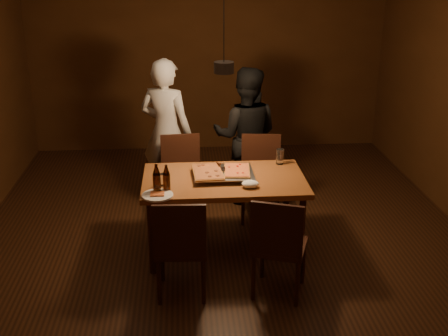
{
  "coord_description": "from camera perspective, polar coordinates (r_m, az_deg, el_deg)",
  "views": [
    {
      "loc": [
        -0.38,
        -4.95,
        2.68
      ],
      "look_at": [
        -0.01,
        -0.15,
        0.85
      ],
      "focal_mm": 45.0,
      "sensor_mm": 36.0,
      "label": 1
    }
  ],
  "objects": [
    {
      "name": "water_glass_right",
      "position": [
        5.55,
        5.7,
        1.16
      ],
      "size": [
        0.07,
        0.07,
        0.15
      ],
      "primitive_type": "cylinder",
      "color": "silver",
      "rests_on": "dining_table"
    },
    {
      "name": "diner_dark",
      "position": [
        6.32,
        2.22,
        3.27
      ],
      "size": [
        0.86,
        0.73,
        1.56
      ],
      "primitive_type": "imported",
      "rotation": [
        0.0,
        0.0,
        2.94
      ],
      "color": "black",
      "rests_on": "floor"
    },
    {
      "name": "pizza_cheese",
      "position": [
        5.22,
        1.33,
        -0.23
      ],
      "size": [
        0.26,
        0.39,
        0.02
      ],
      "primitive_type": "cube",
      "rotation": [
        0.0,
        0.0,
        -0.08
      ],
      "color": "gold",
      "rests_on": "pizza_tray"
    },
    {
      "name": "beer_bottle_a",
      "position": [
        4.87,
        -6.86,
        -1.06
      ],
      "size": [
        0.07,
        0.07,
        0.26
      ],
      "color": "black",
      "rests_on": "dining_table"
    },
    {
      "name": "pizza_tray",
      "position": [
        5.22,
        -0.05,
        -0.64
      ],
      "size": [
        0.59,
        0.5,
        0.05
      ],
      "primitive_type": "cube",
      "rotation": [
        0.0,
        0.0,
        -0.09
      ],
      "color": "silver",
      "rests_on": "dining_table"
    },
    {
      "name": "pizza_meat",
      "position": [
        5.19,
        -1.64,
        -0.39
      ],
      "size": [
        0.29,
        0.44,
        0.02
      ],
      "primitive_type": "cube",
      "rotation": [
        0.0,
        0.0,
        0.06
      ],
      "color": "maroon",
      "rests_on": "pizza_tray"
    },
    {
      "name": "dining_table",
      "position": [
        5.22,
        -0.0,
        -1.78
      ],
      "size": [
        1.5,
        0.9,
        0.75
      ],
      "color": "#995527",
      "rests_on": "floor"
    },
    {
      "name": "room_shell",
      "position": [
        5.13,
        -0.01,
        6.33
      ],
      "size": [
        6.0,
        6.0,
        6.0
      ],
      "color": "#3C1F10",
      "rests_on": "ground"
    },
    {
      "name": "chair_near_left",
      "position": [
        4.56,
        -4.44,
        -7.31
      ],
      "size": [
        0.44,
        0.44,
        0.49
      ],
      "rotation": [
        0.0,
        0.0,
        -0.04
      ],
      "color": "#38190F",
      "rests_on": "floor"
    },
    {
      "name": "water_glass_left",
      "position": [
        5.05,
        -6.2,
        -1.18
      ],
      "size": [
        0.07,
        0.07,
        0.11
      ],
      "primitive_type": "cylinder",
      "color": "silver",
      "rests_on": "dining_table"
    },
    {
      "name": "spatula",
      "position": [
        5.23,
        -0.22,
        -0.12
      ],
      "size": [
        0.13,
        0.25,
        0.04
      ],
      "primitive_type": null,
      "rotation": [
        0.0,
        0.0,
        0.18
      ],
      "color": "silver",
      "rests_on": "pizza_tray"
    },
    {
      "name": "chair_far_right",
      "position": [
        6.03,
        3.75,
        -0.11
      ],
      "size": [
        0.47,
        0.47,
        0.49
      ],
      "rotation": [
        0.0,
        0.0,
        3.01
      ],
      "color": "#38190F",
      "rests_on": "floor"
    },
    {
      "name": "beer_bottle_b",
      "position": [
        4.89,
        -5.86,
        -1.03
      ],
      "size": [
        0.06,
        0.06,
        0.24
      ],
      "color": "black",
      "rests_on": "dining_table"
    },
    {
      "name": "pendant_lamp",
      "position": [
        5.05,
        -0.01,
        10.29
      ],
      "size": [
        0.18,
        0.18,
        1.1
      ],
      "color": "black",
      "rests_on": "ceiling"
    },
    {
      "name": "napkin",
      "position": [
        4.98,
        2.68,
        -1.64
      ],
      "size": [
        0.16,
        0.12,
        0.06
      ],
      "primitive_type": "ellipsoid",
      "color": "white",
      "rests_on": "dining_table"
    },
    {
      "name": "chair_near_right",
      "position": [
        4.58,
        5.55,
        -7.21
      ],
      "size": [
        0.54,
        0.54,
        0.49
      ],
      "rotation": [
        0.0,
        0.0,
        -0.35
      ],
      "color": "#38190F",
      "rests_on": "floor"
    },
    {
      "name": "plate_slice",
      "position": [
        4.84,
        -6.78,
        -2.76
      ],
      "size": [
        0.27,
        0.27,
        0.03
      ],
      "color": "white",
      "rests_on": "dining_table"
    },
    {
      "name": "chair_far_left",
      "position": [
        6.03,
        -4.34,
        -0.12
      ],
      "size": [
        0.45,
        0.45,
        0.49
      ],
      "rotation": [
        0.0,
        0.0,
        3.22
      ],
      "color": "#38190F",
      "rests_on": "floor"
    },
    {
      "name": "diner_white",
      "position": [
        6.33,
        -5.89,
        3.65
      ],
      "size": [
        0.72,
        0.61,
        1.66
      ],
      "primitive_type": "imported",
      "rotation": [
        0.0,
        0.0,
        2.71
      ],
      "color": "silver",
      "rests_on": "floor"
    }
  ]
}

